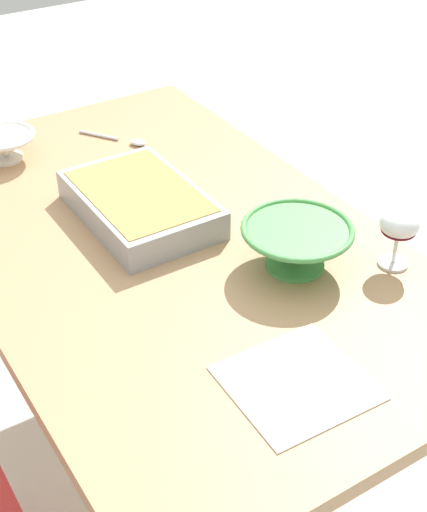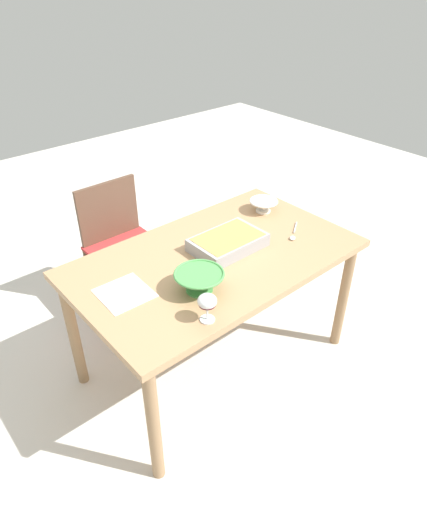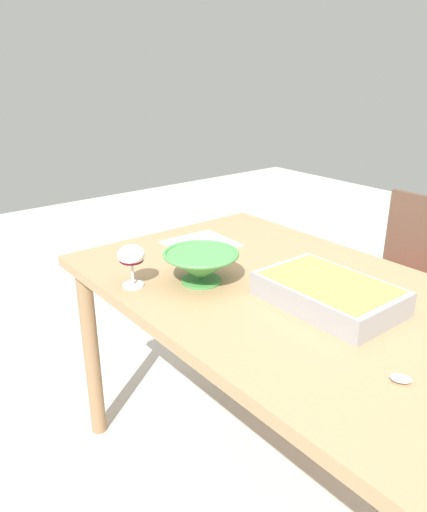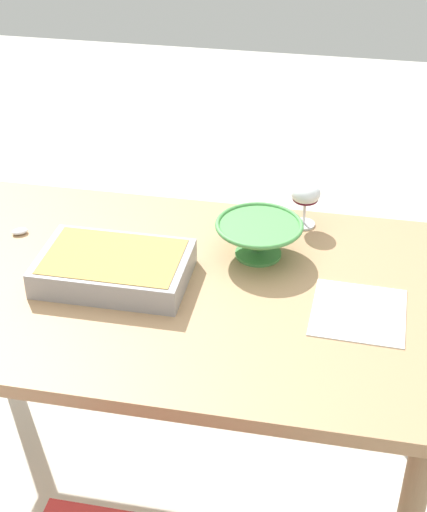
{
  "view_description": "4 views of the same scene",
  "coord_description": "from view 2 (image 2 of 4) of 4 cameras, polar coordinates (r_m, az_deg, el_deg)",
  "views": [
    {
      "loc": [
        1.18,
        -0.62,
        1.63
      ],
      "look_at": [
        0.17,
        0.01,
        0.78
      ],
      "focal_mm": 51.84,
      "sensor_mm": 36.0,
      "label": 1
    },
    {
      "loc": [
        1.25,
        1.44,
        1.99
      ],
      "look_at": [
        0.1,
        0.1,
        0.83
      ],
      "focal_mm": 32.02,
      "sensor_mm": 36.0,
      "label": 2
    },
    {
      "loc": [
        -0.83,
        0.97,
        1.34
      ],
      "look_at": [
        0.21,
        0.15,
        0.82
      ],
      "focal_mm": 34.21,
      "sensor_mm": 36.0,
      "label": 3
    },
    {
      "loc": [
        0.45,
        -1.5,
        1.83
      ],
      "look_at": [
        0.14,
        0.05,
        0.79
      ],
      "focal_mm": 53.91,
      "sensor_mm": 36.0,
      "label": 4
    }
  ],
  "objects": [
    {
      "name": "wine_glass",
      "position": [
        1.84,
        -0.79,
        -5.85
      ],
      "size": [
        0.08,
        0.08,
        0.13
      ],
      "color": "white",
      "rests_on": "dining_table"
    },
    {
      "name": "ground_plane",
      "position": [
        2.76,
        0.21,
        -12.8
      ],
      "size": [
        8.0,
        8.0,
        0.0
      ],
      "primitive_type": "plane",
      "color": "beige"
    },
    {
      "name": "chair",
      "position": [
        2.93,
        -11.31,
        1.54
      ],
      "size": [
        0.43,
        0.46,
        0.84
      ],
      "color": "#B22D2D",
      "rests_on": "ground_plane"
    },
    {
      "name": "serving_spoon",
      "position": [
        2.48,
        9.95,
        2.63
      ],
      "size": [
        0.18,
        0.13,
        0.01
      ],
      "color": "silver",
      "rests_on": "dining_table"
    },
    {
      "name": "dining_table",
      "position": [
        2.33,
        0.24,
        -1.6
      ],
      "size": [
        1.43,
        0.85,
        0.74
      ],
      "color": "tan",
      "rests_on": "ground_plane"
    },
    {
      "name": "napkin",
      "position": [
        2.07,
        -11.06,
        -4.58
      ],
      "size": [
        0.22,
        0.23,
        0.0
      ],
      "primitive_type": "cube",
      "rotation": [
        0.0,
        0.0,
        -0.03
      ],
      "color": "white",
      "rests_on": "dining_table"
    },
    {
      "name": "casserole_dish",
      "position": [
        2.32,
        1.81,
        1.8
      ],
      "size": [
        0.37,
        0.24,
        0.07
      ],
      "color": "#99999E",
      "rests_on": "dining_table"
    },
    {
      "name": "small_bowl",
      "position": [
        2.02,
        -1.79,
        -3.1
      ],
      "size": [
        0.23,
        0.23,
        0.1
      ],
      "color": "#4C994C",
      "rests_on": "dining_table"
    },
    {
      "name": "mixing_bowl",
      "position": [
        2.69,
        6.27,
        6.35
      ],
      "size": [
        0.17,
        0.17,
        0.07
      ],
      "color": "white",
      "rests_on": "dining_table"
    }
  ]
}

